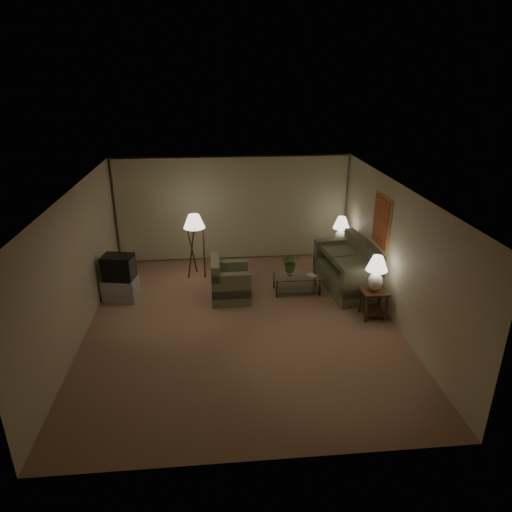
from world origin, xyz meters
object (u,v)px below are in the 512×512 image
Objects in this scene: coffee_table at (297,281)px; ottoman at (230,272)px; tv_cabinet at (121,289)px; sofa at (347,270)px; table_lamp_near at (377,270)px; table_lamp_far at (341,228)px; armchair at (231,283)px; vase at (290,272)px; side_table_near at (373,299)px; crt_tv at (118,267)px; floor_lamp at (195,245)px; side_table_far at (339,252)px.

coffee_table is 1.66m from ottoman.
ottoman is (2.41, 0.80, -0.05)m from tv_cabinet.
sofa reaches higher than coffee_table.
table_lamp_near reaches higher than sofa.
table_lamp_near is 3.55m from ottoman.
table_lamp_far reaches higher than tv_cabinet.
armchair is at bearing -92.16° from ottoman.
side_table_near is at bearing -40.12° from vase.
vase is at bearing 11.16° from crt_tv.
ottoman is (-1.46, 0.79, -0.08)m from coffee_table.
vase is (2.12, -1.10, -0.32)m from floor_lamp.
floor_lamp reaches higher than table_lamp_far.
sofa reaches higher than armchair.
coffee_table is at bearing -91.30° from sofa.
sofa is 2.74m from ottoman.
side_table_far is 0.82× the size of table_lamp_near.
tv_cabinet is 2.03m from floor_lamp.
coffee_table is at bearing 11.16° from tv_cabinet.
side_table_near is 5.35m from tv_cabinet.
side_table_near is at bearing -33.12° from floor_lamp.
table_lamp_near is 5.40m from tv_cabinet.
side_table_near is 0.55× the size of coffee_table.
vase is at bearing -83.32° from armchair.
tv_cabinet is 2.54m from ottoman.
side_table_near is at bearing -43.15° from coffee_table.
armchair is 1.50× the size of side_table_far.
coffee_table is at bearing -134.65° from table_lamp_far.
armchair is 0.98m from ottoman.
coffee_table is (-1.33, 1.25, -0.76)m from table_lamp_near.
crt_tv is 0.45× the size of floor_lamp.
side_table_far is 0.76× the size of tv_cabinet.
sofa is at bearing 96.34° from side_table_near.
armchair is 3.21m from side_table_far.
armchair is 3.02m from side_table_near.
armchair is at bearing -151.60° from side_table_far.
floor_lamp is at bearing 152.57° from vase.
crt_tv is at bearing -165.33° from side_table_far.
table_lamp_near is (0.00, 0.00, 0.63)m from side_table_near.
table_lamp_near is (0.15, -1.35, 0.60)m from sofa.
side_table_far is at bearing 3.99° from floor_lamp.
crt_tv is 1.18× the size of ottoman.
side_table_far is at bearing 180.00° from table_lamp_far.
table_lamp_far is 5.38m from crt_tv.
coffee_table is (1.49, 0.18, -0.09)m from armchair.
side_table_near reaches higher than tv_cabinet.
armchair is (-2.68, -0.28, -0.07)m from sofa.
side_table_near is 0.39× the size of floor_lamp.
sofa is 1.34m from vase.
floor_lamp is 1.06m from ottoman.
table_lamp_near reaches higher than armchair.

